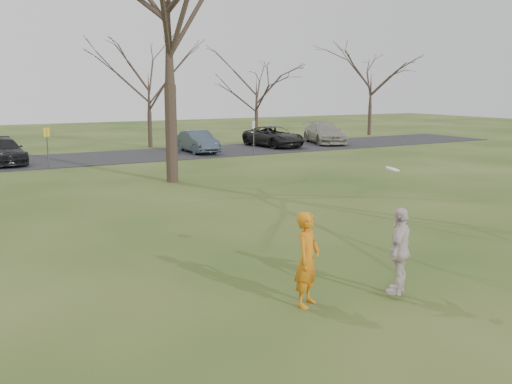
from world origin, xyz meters
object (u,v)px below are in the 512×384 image
at_px(car_7, 325,133).
at_px(big_tree, 168,16).
at_px(car_6, 274,137).
at_px(catching_play, 400,251).
at_px(player_defender, 307,259).
at_px(car_3, 3,151).
at_px(car_5, 198,142).

distance_m(car_7, big_tree, 20.08).
height_order(car_6, catching_play, catching_play).
bearing_deg(player_defender, big_tree, 44.94).
height_order(car_3, big_tree, big_tree).
relative_size(catching_play, big_tree, 0.18).
xyz_separation_m(car_3, car_6, (17.32, 0.51, 0.02)).
bearing_deg(catching_play, car_5, 75.12).
xyz_separation_m(car_6, car_7, (4.46, 0.16, 0.06)).
relative_size(car_5, car_7, 0.81).
bearing_deg(car_6, car_5, -178.91).
bearing_deg(car_7, catching_play, -105.74).
bearing_deg(big_tree, car_6, 42.10).
distance_m(car_3, car_7, 21.78).
xyz_separation_m(car_7, catching_play, (-17.10, -25.79, 0.16)).
bearing_deg(car_7, car_6, -160.09).
height_order(player_defender, car_5, player_defender).
relative_size(car_7, catching_play, 2.06).
bearing_deg(big_tree, player_defender, -101.51).
bearing_deg(catching_play, car_7, 56.44).
bearing_deg(car_3, player_defender, -88.17).
bearing_deg(car_3, car_5, -5.83).
bearing_deg(big_tree, car_7, 33.47).
bearing_deg(car_6, big_tree, -143.65).
height_order(player_defender, catching_play, catching_play).
bearing_deg(catching_play, car_3, 100.53).
bearing_deg(car_6, car_7, -3.66).
distance_m(car_6, catching_play, 28.58).
relative_size(car_3, car_7, 0.90).
height_order(catching_play, big_tree, big_tree).
bearing_deg(big_tree, car_5, 60.56).
bearing_deg(car_6, catching_play, -122.02).
xyz_separation_m(player_defender, car_5, (8.44, 24.38, -0.18)).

